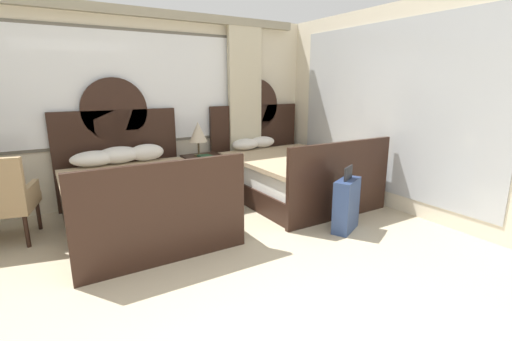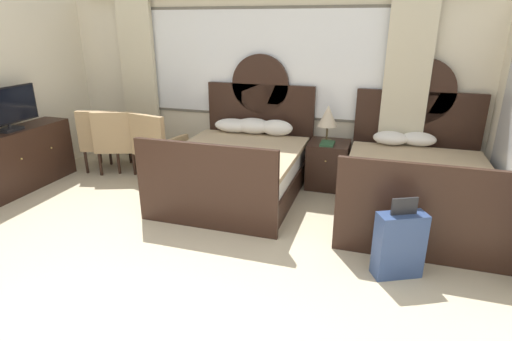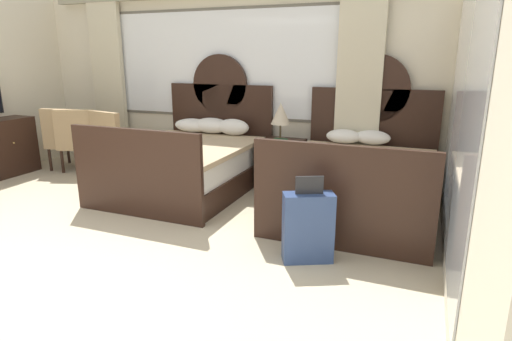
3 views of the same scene
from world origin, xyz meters
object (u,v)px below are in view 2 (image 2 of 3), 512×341
object	(u,v)px
bed_near_mirror	(415,185)
suitcase_on_floor	(399,245)
bed_near_window	(239,165)
table_lamp_on_nightstand	(328,116)
armchair_by_window_centre	(118,139)
book_on_nightstand	(327,143)
armchair_by_window_right	(104,138)
armchair_by_window_left	(157,143)
tv_flatscreen	(6,109)
nightstand_between_beds	(328,164)
dresser_minibar	(9,163)

from	to	relation	value
bed_near_mirror	suitcase_on_floor	size ratio (longest dim) A/B	2.77
bed_near_window	suitcase_on_floor	distance (m)	2.49
table_lamp_on_nightstand	suitcase_on_floor	bearing A→B (deg)	-64.89
armchair_by_window_centre	suitcase_on_floor	bearing A→B (deg)	-21.88
bed_near_window	book_on_nightstand	bearing A→B (deg)	22.58
armchair_by_window_centre	armchair_by_window_right	bearing A→B (deg)	-179.41
armchair_by_window_left	armchair_by_window_centre	world-z (taller)	same
table_lamp_on_nightstand	armchair_by_window_centre	world-z (taller)	table_lamp_on_nightstand
book_on_nightstand	tv_flatscreen	distance (m)	4.25
armchair_by_window_left	suitcase_on_floor	world-z (taller)	armchair_by_window_left
nightstand_between_beds	suitcase_on_floor	size ratio (longest dim) A/B	0.83
bed_near_window	tv_flatscreen	xyz separation A→B (m)	(-2.90, -0.84, 0.76)
book_on_nightstand	suitcase_on_floor	xyz separation A→B (m)	(0.93, -1.88, -0.34)
bed_near_mirror	armchair_by_window_centre	world-z (taller)	bed_near_mirror
book_on_nightstand	armchair_by_window_left	world-z (taller)	armchair_by_window_left
bed_near_window	armchair_by_window_centre	xyz separation A→B (m)	(-2.04, 0.22, 0.14)
dresser_minibar	armchair_by_window_centre	size ratio (longest dim) A/B	1.95
book_on_nightstand	dresser_minibar	distance (m)	4.29
table_lamp_on_nightstand	bed_near_mirror	bearing A→B (deg)	-29.57
tv_flatscreen	armchair_by_window_centre	size ratio (longest dim) A/B	0.99
dresser_minibar	armchair_by_window_centre	bearing A→B (deg)	52.70
bed_near_mirror	armchair_by_window_left	size ratio (longest dim) A/B	2.19
tv_flatscreen	armchair_by_window_left	bearing A→B (deg)	34.38
nightstand_between_beds	tv_flatscreen	xyz separation A→B (m)	(-4.03, -1.41, 0.82)
dresser_minibar	armchair_by_window_centre	world-z (taller)	armchair_by_window_centre
bed_near_mirror	dresser_minibar	world-z (taller)	bed_near_mirror
tv_flatscreen	armchair_by_window_centre	bearing A→B (deg)	50.86
book_on_nightstand	table_lamp_on_nightstand	bearing A→B (deg)	101.76
table_lamp_on_nightstand	armchair_by_window_right	world-z (taller)	table_lamp_on_nightstand
armchair_by_window_right	suitcase_on_floor	distance (m)	4.63
bed_near_window	bed_near_mirror	size ratio (longest dim) A/B	1.00
table_lamp_on_nightstand	book_on_nightstand	size ratio (longest dim) A/B	1.93
table_lamp_on_nightstand	book_on_nightstand	xyz separation A→B (m)	(0.04, -0.18, -0.33)
book_on_nightstand	armchair_by_window_centre	size ratio (longest dim) A/B	0.27
armchair_by_window_right	suitcase_on_floor	bearing A→B (deg)	-20.72
table_lamp_on_nightstand	tv_flatscreen	world-z (taller)	tv_flatscreen
bed_near_window	table_lamp_on_nightstand	distance (m)	1.39
suitcase_on_floor	bed_near_window	bearing A→B (deg)	145.17
dresser_minibar	armchair_by_window_right	world-z (taller)	armchair_by_window_right
bed_near_mirror	armchair_by_window_left	xyz separation A→B (m)	(-3.60, 0.24, 0.15)
tv_flatscreen	armchair_by_window_centre	xyz separation A→B (m)	(0.86, 1.06, -0.62)
table_lamp_on_nightstand	dresser_minibar	distance (m)	4.34
dresser_minibar	suitcase_on_floor	size ratio (longest dim) A/B	2.46
bed_near_window	table_lamp_on_nightstand	world-z (taller)	bed_near_window
armchair_by_window_centre	dresser_minibar	bearing A→B (deg)	-127.30
dresser_minibar	suitcase_on_floor	xyz separation A→B (m)	(4.97, -0.48, -0.11)
table_lamp_on_nightstand	armchair_by_window_left	world-z (taller)	table_lamp_on_nightstand
armchair_by_window_centre	table_lamp_on_nightstand	bearing A→B (deg)	7.76
book_on_nightstand	bed_near_window	bearing A→B (deg)	-157.42
nightstand_between_beds	armchair_by_window_centre	xyz separation A→B (m)	(-3.17, -0.35, 0.20)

